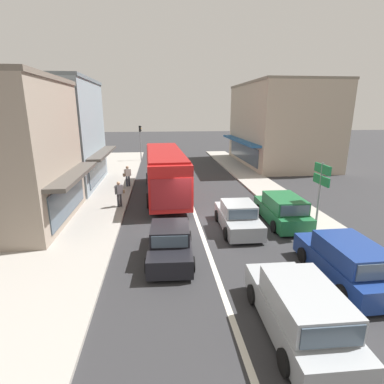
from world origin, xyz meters
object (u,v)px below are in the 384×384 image
Objects in this scene: sedan_behind_bus_near at (238,217)px; traffic_light_downstreet at (140,137)px; parked_wagon_kerb_second at (282,210)px; directional_road_sign at (321,181)px; city_bus at (165,169)px; pedestrian_browsing_midblock at (127,175)px; wagon_queue_far_back at (300,310)px; pedestrian_with_handbag_near at (119,192)px; sedan_queue_gap_filler at (170,243)px; parked_wagon_kerb_front at (346,262)px.

traffic_light_downstreet is (-6.11, 21.96, 2.19)m from sedan_behind_bus_near.
directional_road_sign is at bearing -51.65° from parked_wagon_kerb_second.
parked_wagon_kerb_second is at bearing 13.15° from sedan_behind_bus_near.
city_bus is 3.78m from pedestrian_browsing_midblock.
city_bus is at bearing 117.04° from sedan_behind_bus_near.
pedestrian_with_handbag_near is (-6.25, 11.66, 0.32)m from wagon_queue_far_back.
sedan_queue_gap_filler is 2.62× the size of pedestrian_browsing_midblock.
directional_road_sign is at bearing -44.47° from pedestrian_browsing_midblock.
wagon_queue_far_back is at bearing -121.41° from directional_road_sign.
pedestrian_with_handbag_near and pedestrian_browsing_midblock have the same top height.
traffic_light_downstreet is at bearing 107.90° from parked_wagon_kerb_front.
sedan_queue_gap_filler is 4.51m from sedan_behind_bus_near.
wagon_queue_far_back is at bearing -77.21° from city_bus.
wagon_queue_far_back is 1.07× the size of sedan_behind_bus_near.
parked_wagon_kerb_front is at bearing -62.81° from sedan_behind_bus_near.
sedan_behind_bus_near is 11.32m from pedestrian_browsing_midblock.
directional_road_sign is (7.45, 1.81, 2.04)m from sedan_queue_gap_filler.
parked_wagon_kerb_second is 9.79m from pedestrian_with_handbag_near.
traffic_light_downstreet is (-8.75, 21.34, 2.11)m from parked_wagon_kerb_second.
city_bus reaches higher than pedestrian_with_handbag_near.
parked_wagon_kerb_front is at bearing 39.69° from wagon_queue_far_back.
wagon_queue_far_back is at bearing -78.81° from traffic_light_downstreet.
city_bus reaches higher than parked_wagon_kerb_second.
sedan_behind_bus_near is at bearing 167.05° from directional_road_sign.
traffic_light_downstreet is at bearing 105.54° from sedan_behind_bus_near.
wagon_queue_far_back is at bearing -55.51° from sedan_queue_gap_filler.
pedestrian_with_handbag_near reaches higher than sedan_behind_bus_near.
traffic_light_downstreet reaches higher than sedan_behind_bus_near.
sedan_behind_bus_near is at bearing -166.85° from parked_wagon_kerb_second.
traffic_light_downstreet reaches higher than parked_wagon_kerb_front.
parked_wagon_kerb_front reaches higher than sedan_queue_gap_filler.
parked_wagon_kerb_front is at bearing -105.36° from directional_road_sign.
pedestrian_with_handbag_near is (-10.34, 4.96, -1.64)m from directional_road_sign.
wagon_queue_far_back is 1.26× the size of directional_road_sign.
pedestrian_with_handbag_near is at bearing 154.38° from directional_road_sign.
parked_wagon_kerb_second is (6.26, 3.31, 0.08)m from sedan_queue_gap_filler.
pedestrian_with_handbag_near reaches higher than parked_wagon_kerb_second.
traffic_light_downstreet reaches higher than directional_road_sign.
traffic_light_downstreet reaches higher than city_bus.
parked_wagon_kerb_front is 1.07× the size of traffic_light_downstreet.
pedestrian_browsing_midblock is at bearing 125.07° from sedan_behind_bus_near.
parked_wagon_kerb_second is at bearing 90.09° from parked_wagon_kerb_front.
pedestrian_browsing_midblock is at bearing 110.32° from wagon_queue_far_back.
wagon_queue_far_back is 2.78× the size of pedestrian_with_handbag_near.
city_bus is 2.41× the size of parked_wagon_kerb_second.
traffic_light_downstreet is 1.17× the size of directional_road_sign.
directional_road_sign is (3.83, -0.88, 2.04)m from sedan_behind_bus_near.
city_bus is 7.95m from sedan_behind_bus_near.
parked_wagon_kerb_second is at bearing 128.35° from directional_road_sign.
sedan_queue_gap_filler is at bearing -84.24° from traffic_light_downstreet.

